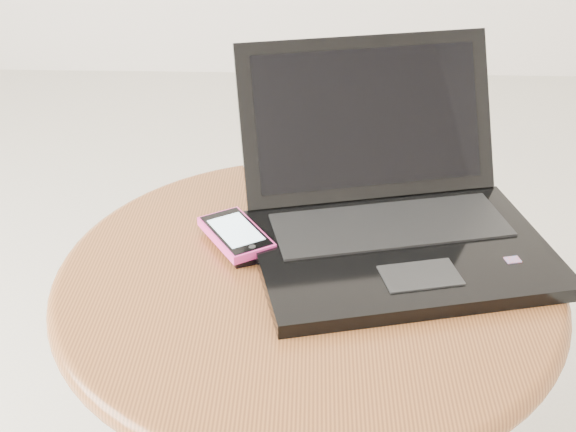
{
  "coord_description": "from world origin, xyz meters",
  "views": [
    {
      "loc": [
        0.07,
        -0.69,
        0.98
      ],
      "look_at": [
        0.04,
        0.08,
        0.53
      ],
      "focal_mm": 48.32,
      "sensor_mm": 36.0,
      "label": 1
    }
  ],
  "objects": [
    {
      "name": "laptop",
      "position": [
        0.17,
        0.13,
        0.51
      ],
      "size": [
        0.4,
        0.4,
        0.21
      ],
      "color": "black",
      "rests_on": "table"
    },
    {
      "name": "phone_pink",
      "position": [
        -0.02,
        0.11,
        0.48
      ],
      "size": [
        0.1,
        0.12,
        0.01
      ],
      "color": "#EA3491",
      "rests_on": "phone_black"
    },
    {
      "name": "table",
      "position": [
        0.07,
        0.05,
        0.37
      ],
      "size": [
        0.59,
        0.59,
        0.47
      ],
      "color": "brown",
      "rests_on": "ground"
    },
    {
      "name": "phone_black",
      "position": [
        -0.01,
        0.11,
        0.47
      ],
      "size": [
        0.09,
        0.12,
        0.01
      ],
      "color": "black",
      "rests_on": "table"
    }
  ]
}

